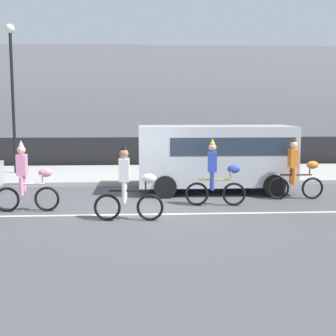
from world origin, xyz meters
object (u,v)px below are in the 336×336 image
(parade_cyclist_zebra, at_px, (129,187))
(parked_van_silver, at_px, (217,153))
(parade_cyclist_orange, at_px, (296,172))
(parade_cyclist_cobalt, at_px, (216,176))
(street_lamp_post, at_px, (12,77))
(parade_cyclist_pink, at_px, (27,181))

(parade_cyclist_zebra, bearing_deg, parked_van_silver, 53.93)
(parked_van_silver, bearing_deg, parade_cyclist_orange, -32.61)
(parade_cyclist_cobalt, relative_size, street_lamp_post, 0.33)
(parade_cyclist_pink, relative_size, parade_cyclist_zebra, 1.00)
(parked_van_silver, xyz_separation_m, street_lamp_post, (-7.58, 3.92, 2.71))
(parade_cyclist_orange, distance_m, parked_van_silver, 2.63)
(parade_cyclist_pink, xyz_separation_m, parked_van_silver, (5.55, 2.66, 0.44))
(street_lamp_post, bearing_deg, parade_cyclist_orange, -28.60)
(parade_cyclist_orange, bearing_deg, parked_van_silver, 147.39)
(parade_cyclist_zebra, bearing_deg, street_lamp_post, 121.51)
(parade_cyclist_orange, relative_size, street_lamp_post, 0.33)
(parade_cyclist_pink, distance_m, parked_van_silver, 6.17)
(parked_van_silver, bearing_deg, street_lamp_post, 152.62)
(parked_van_silver, bearing_deg, parade_cyclist_zebra, -126.07)
(parade_cyclist_cobalt, distance_m, street_lamp_post, 9.95)
(parade_cyclist_zebra, relative_size, parade_cyclist_cobalt, 1.00)
(parade_cyclist_zebra, height_order, parked_van_silver, parked_van_silver)
(parade_cyclist_pink, distance_m, street_lamp_post, 7.57)
(parade_cyclist_pink, xyz_separation_m, parade_cyclist_zebra, (2.74, -1.19, 0.00))
(parade_cyclist_orange, relative_size, parked_van_silver, 0.38)
(parade_cyclist_cobalt, distance_m, parked_van_silver, 2.28)
(parade_cyclist_orange, distance_m, street_lamp_post, 11.55)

